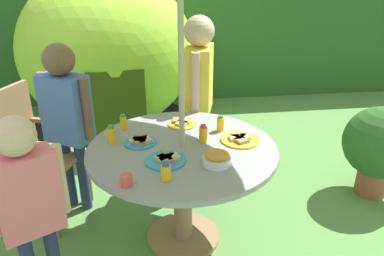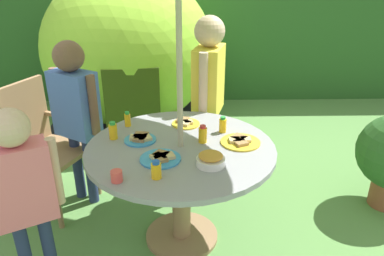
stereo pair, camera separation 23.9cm
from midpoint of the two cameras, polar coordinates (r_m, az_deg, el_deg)
name	(u,v)px [view 2 (the right image)]	position (r m, az deg, el deg)	size (l,w,h in m)	color
ground_plane	(182,238)	(2.77, 1.00, -16.81)	(10.00, 10.00, 0.02)	#548442
hedge_backdrop	(182,37)	(5.44, -0.28, 14.02)	(9.00, 0.70, 1.69)	#285623
garden_table	(181,167)	(2.42, 1.10, -6.21)	(1.22, 1.22, 0.74)	#93704C
wooden_chair	(38,140)	(3.02, -20.76, -1.80)	(0.66, 0.67, 1.00)	#93704C
dome_tent	(129,51)	(4.36, -8.24, 11.76)	(2.26, 2.26, 1.79)	#8CC633
child_in_yellow_shirt	(209,80)	(3.06, 4.87, 7.37)	(0.30, 0.47, 1.45)	#3F3F47
child_in_blue_shirt	(75,104)	(2.85, -15.47, 3.53)	(0.39, 0.34, 1.32)	navy
child_in_pink_shirt	(22,184)	(2.09, -22.01, -8.16)	(0.36, 0.29, 1.17)	navy
snack_bowl	(211,159)	(2.12, 6.16, -4.95)	(0.17, 0.17, 0.08)	white
plate_near_left	(140,138)	(2.42, -5.26, -1.70)	(0.21, 0.21, 0.03)	#338CD8
plate_far_left	(161,158)	(2.18, -1.73, -4.74)	(0.25, 0.25, 0.03)	#338CD8
plate_center_back	(185,123)	(2.65, 1.55, 0.75)	(0.20, 0.20, 0.03)	yellow
plate_front_edge	(240,141)	(2.42, 10.33, -2.12)	(0.26, 0.26, 0.03)	yellow
juice_bottle_near_right	(156,170)	(1.99, -2.15, -6.66)	(0.06, 0.06, 0.11)	yellow
juice_bottle_far_right	(113,131)	(2.45, -9.50, -0.52)	(0.06, 0.06, 0.12)	yellow
juice_bottle_center_front	(223,125)	(2.54, 7.51, 0.41)	(0.05, 0.05, 0.11)	yellow
juice_bottle_mid_left	(203,134)	(2.38, 4.57, -1.07)	(0.06, 0.06, 0.12)	yellow
juice_bottle_mid_right	(128,119)	(2.63, -7.46, 1.29)	(0.04, 0.04, 0.11)	yellow
cup_near	(117,176)	(1.98, -8.28, -7.52)	(0.06, 0.06, 0.06)	#E04C47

